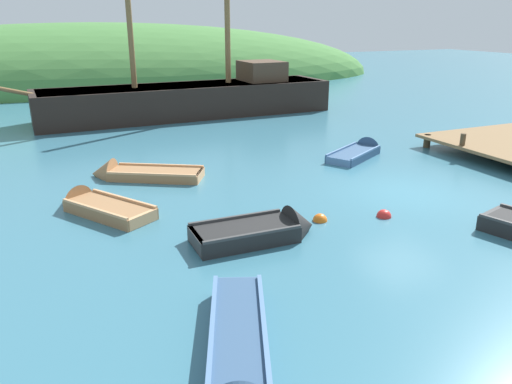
{
  "coord_description": "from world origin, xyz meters",
  "views": [
    {
      "loc": [
        -10.14,
        -11.41,
        5.05
      ],
      "look_at": [
        -4.54,
        1.16,
        0.29
      ],
      "focal_mm": 35.04,
      "sensor_mm": 36.0,
      "label": 1
    }
  ],
  "objects": [
    {
      "name": "rowboat_outer_right",
      "position": [
        -7.76,
        -5.41,
        0.13
      ],
      "size": [
        2.27,
        3.96,
        0.87
      ],
      "rotation": [
        0.0,
        0.0,
        4.33
      ],
      "color": "#335175",
      "rests_on": "ground"
    },
    {
      "name": "rowboat_center",
      "position": [
        -5.42,
        -1.29,
        0.14
      ],
      "size": [
        3.12,
        1.26,
        1.16
      ],
      "rotation": [
        0.0,
        0.0,
        6.27
      ],
      "color": "black",
      "rests_on": "ground"
    },
    {
      "name": "rowboat_near_dock",
      "position": [
        1.36,
        4.33,
        0.08
      ],
      "size": [
        3.35,
        2.55,
        1.04
      ],
      "rotation": [
        0.0,
        0.0,
        0.53
      ],
      "color": "#335175",
      "rests_on": "ground"
    },
    {
      "name": "ground_plane",
      "position": [
        0.0,
        0.0,
        0.0
      ],
      "size": [
        120.0,
        120.0,
        0.0
      ],
      "primitive_type": "plane",
      "color": "teal"
    },
    {
      "name": "shore_hill",
      "position": [
        -5.1,
        32.93,
        0.0
      ],
      "size": [
        52.82,
        18.12,
        9.71
      ],
      "primitive_type": "ellipsoid",
      "color": "#477F3D",
      "rests_on": "ground"
    },
    {
      "name": "sailing_ship",
      "position": [
        -2.18,
        15.2,
        0.63
      ],
      "size": [
        18.64,
        3.8,
        12.73
      ],
      "rotation": [
        0.0,
        0.0,
        3.16
      ],
      "color": "black",
      "rests_on": "ground"
    },
    {
      "name": "rowboat_far",
      "position": [
        -8.9,
        2.24,
        0.1
      ],
      "size": [
        2.62,
        3.33,
        1.03
      ],
      "rotation": [
        0.0,
        0.0,
        2.13
      ],
      "color": "#9E7047",
      "rests_on": "ground"
    },
    {
      "name": "buoy_red",
      "position": [
        -1.86,
        -1.35,
        0.0
      ],
      "size": [
        0.4,
        0.4,
        0.4
      ],
      "primitive_type": "sphere",
      "color": "red",
      "rests_on": "ground"
    },
    {
      "name": "buoy_orange",
      "position": [
        -3.59,
        -0.89,
        0.0
      ],
      "size": [
        0.39,
        0.39,
        0.39
      ],
      "primitive_type": "sphere",
      "color": "orange",
      "rests_on": "ground"
    },
    {
      "name": "rowboat_outer_left",
      "position": [
        -7.27,
        4.93,
        0.08
      ],
      "size": [
        3.85,
        2.91,
        1.12
      ],
      "rotation": [
        0.0,
        0.0,
        2.61
      ],
      "color": "#9E7047",
      "rests_on": "ground"
    }
  ]
}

